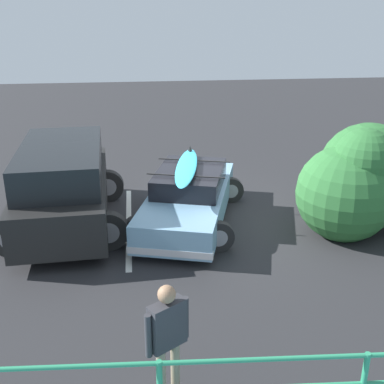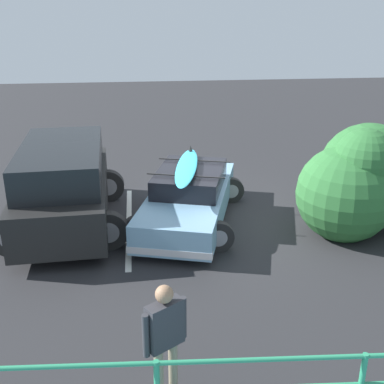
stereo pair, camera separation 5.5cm
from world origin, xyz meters
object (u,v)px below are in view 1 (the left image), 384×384
(sedan_car, at_px, (189,197))
(suv_car, at_px, (64,185))
(person_bystander, at_px, (168,333))
(bush_near_left, at_px, (366,182))

(sedan_car, xyz_separation_m, suv_car, (2.76, -0.12, 0.37))
(sedan_car, height_order, person_bystander, person_bystander)
(sedan_car, relative_size, person_bystander, 2.81)
(suv_car, distance_m, bush_near_left, 6.55)
(person_bystander, relative_size, bush_near_left, 0.53)
(suv_car, relative_size, bush_near_left, 1.51)
(sedan_car, xyz_separation_m, bush_near_left, (-3.71, 0.92, 0.53))
(person_bystander, distance_m, bush_near_left, 6.35)
(person_bystander, xyz_separation_m, bush_near_left, (-4.59, -4.40, 0.14))
(sedan_car, bearing_deg, bush_near_left, 166.08)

